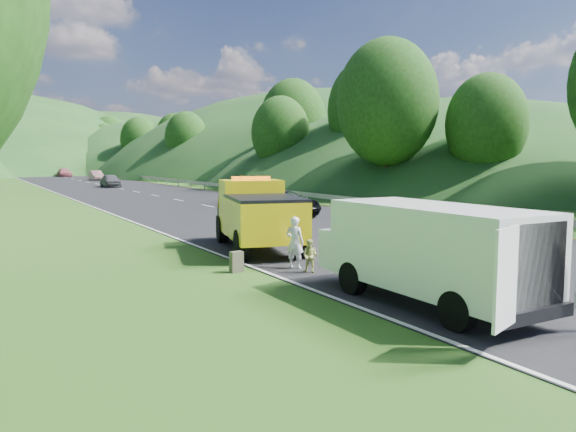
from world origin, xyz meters
TOP-DOWN VIEW (x-y plane):
  - ground at (0.00, 0.00)m, footprint 320.00×320.00m
  - road_surface at (3.00, 40.00)m, footprint 14.00×200.00m
  - guardrail at (10.30, 52.50)m, footprint 0.06×140.00m
  - tree_line_right at (23.00, 60.00)m, footprint 14.00×140.00m
  - hills_backdrop at (6.50, 134.70)m, footprint 201.00×288.60m
  - tow_truck at (-2.26, 4.27)m, footprint 3.69×6.39m
  - white_van at (-2.38, -4.37)m, footprint 3.48×6.36m
  - woman at (-2.87, 0.64)m, footprint 0.66×0.70m
  - child at (-2.86, -0.21)m, footprint 0.58×0.60m
  - worker at (-0.47, -5.40)m, footprint 1.15×0.96m
  - suitcase at (-4.58, 1.05)m, footprint 0.39×0.23m
  - spare_tire at (-0.93, -6.27)m, footprint 0.67×0.67m
  - passing_suv at (4.42, 13.98)m, footprint 2.69×5.08m
  - dist_car_a at (2.78, 49.75)m, footprint 1.69×4.21m
  - dist_car_b at (5.28, 69.99)m, footprint 1.45×4.16m
  - dist_car_c at (3.62, 87.19)m, footprint 1.96×4.81m
  - dist_car_d at (5.46, 110.14)m, footprint 1.69×4.21m

SIDE VIEW (x-z plane):
  - ground at x=0.00m, z-range 0.00..0.00m
  - guardrail at x=10.30m, z-range -0.76..0.76m
  - tree_line_right at x=23.00m, z-range -7.00..7.00m
  - hills_backdrop at x=6.50m, z-range -22.00..22.00m
  - woman at x=-2.87m, z-range -0.77..0.77m
  - child at x=-2.86m, z-range -0.48..0.48m
  - worker at x=-0.47m, z-range -0.77..0.77m
  - spare_tire at x=-0.93m, z-range -0.10..0.10m
  - passing_suv at x=4.42m, z-range -0.68..0.68m
  - dist_car_a at x=2.78m, z-range -0.72..0.72m
  - dist_car_b at x=5.28m, z-range -0.69..0.69m
  - dist_car_c at x=3.62m, z-range -0.70..0.70m
  - dist_car_d at x=5.46m, z-range -0.72..0.72m
  - road_surface at x=3.00m, z-range 0.00..0.02m
  - suitcase at x=-4.58m, z-range 0.00..0.60m
  - tow_truck at x=-2.26m, z-range -0.03..2.56m
  - white_van at x=-2.38m, z-range 0.15..2.40m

